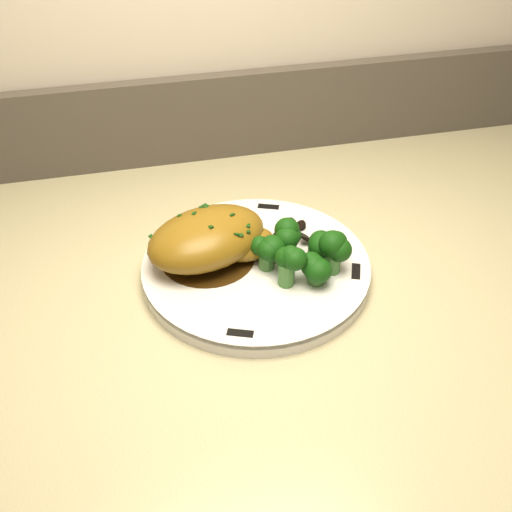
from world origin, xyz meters
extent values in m
cylinder|color=white|center=(0.52, 1.72, 0.89)|extent=(0.26, 0.26, 0.02)
cube|color=black|center=(0.56, 1.82, 0.90)|extent=(0.03, 0.02, 0.00)
cube|color=black|center=(0.42, 1.76, 0.90)|extent=(0.02, 0.03, 0.00)
cube|color=black|center=(0.48, 1.62, 0.90)|extent=(0.03, 0.02, 0.00)
cube|color=black|center=(0.62, 1.68, 0.90)|extent=(0.02, 0.03, 0.00)
cylinder|color=#321E09|center=(0.47, 1.74, 0.90)|extent=(0.11, 0.11, 0.00)
ellipsoid|color=#966A1A|center=(0.47, 1.74, 0.93)|extent=(0.16, 0.13, 0.05)
ellipsoid|color=#966A1A|center=(0.51, 1.73, 0.92)|extent=(0.08, 0.07, 0.03)
cube|color=#11370B|center=(0.43, 1.73, 0.95)|extent=(0.01, 0.00, 0.00)
cube|color=#11370B|center=(0.44, 1.74, 0.95)|extent=(0.01, 0.00, 0.00)
cube|color=#11370B|center=(0.46, 1.74, 0.95)|extent=(0.01, 0.00, 0.00)
cube|color=#11370B|center=(0.48, 1.75, 0.95)|extent=(0.01, 0.00, 0.00)
cube|color=#11370B|center=(0.49, 1.75, 0.95)|extent=(0.01, 0.00, 0.00)
cube|color=#11370B|center=(0.51, 1.76, 0.95)|extent=(0.01, 0.00, 0.00)
cylinder|color=black|center=(0.57, 1.76, 0.90)|extent=(0.01, 0.01, 0.01)
cylinder|color=black|center=(0.57, 1.77, 0.90)|extent=(0.02, 0.02, 0.01)
cylinder|color=black|center=(0.57, 1.78, 0.91)|extent=(0.02, 0.02, 0.01)
cylinder|color=black|center=(0.56, 1.78, 0.90)|extent=(0.02, 0.02, 0.01)
cylinder|color=black|center=(0.54, 1.78, 0.90)|extent=(0.02, 0.02, 0.01)
cylinder|color=black|center=(0.53, 1.78, 0.91)|extent=(0.02, 0.02, 0.01)
cylinder|color=black|center=(0.53, 1.77, 0.90)|extent=(0.02, 0.02, 0.01)
cylinder|color=black|center=(0.52, 1.76, 0.90)|extent=(0.02, 0.02, 0.00)
cylinder|color=black|center=(0.53, 1.75, 0.91)|extent=(0.02, 0.02, 0.01)
cylinder|color=black|center=(0.53, 1.75, 0.90)|extent=(0.02, 0.02, 0.01)
cylinder|color=black|center=(0.54, 1.75, 0.90)|extent=(0.02, 0.02, 0.01)
cylinder|color=black|center=(0.56, 1.75, 0.91)|extent=(0.02, 0.02, 0.01)
cylinder|color=black|center=(0.57, 1.75, 0.90)|extent=(0.03, 0.03, 0.01)
cylinder|color=black|center=(0.57, 1.75, 0.90)|extent=(0.03, 0.03, 0.01)
cylinder|color=#447F36|center=(0.53, 1.71, 0.91)|extent=(0.02, 0.02, 0.02)
sphere|color=black|center=(0.53, 1.71, 0.93)|extent=(0.03, 0.03, 0.03)
cylinder|color=#447F36|center=(0.56, 1.72, 0.91)|extent=(0.02, 0.02, 0.02)
sphere|color=black|center=(0.56, 1.72, 0.93)|extent=(0.03, 0.03, 0.03)
cylinder|color=#447F36|center=(0.58, 1.70, 0.91)|extent=(0.02, 0.02, 0.02)
sphere|color=black|center=(0.58, 1.70, 0.93)|extent=(0.03, 0.03, 0.03)
cylinder|color=#447F36|center=(0.54, 1.68, 0.91)|extent=(0.02, 0.02, 0.02)
sphere|color=black|center=(0.54, 1.68, 0.93)|extent=(0.03, 0.03, 0.03)
cylinder|color=#447F36|center=(0.57, 1.67, 0.91)|extent=(0.02, 0.02, 0.02)
sphere|color=black|center=(0.57, 1.67, 0.93)|extent=(0.03, 0.03, 0.03)
cylinder|color=#447F36|center=(0.60, 1.69, 0.91)|extent=(0.02, 0.02, 0.02)
sphere|color=black|center=(0.60, 1.69, 0.93)|extent=(0.03, 0.03, 0.03)
camera|label=1|loc=(0.40, 1.19, 1.35)|focal=45.00mm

